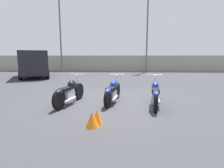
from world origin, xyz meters
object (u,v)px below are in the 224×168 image
at_px(motorcycle_slot_2, 155,94).
at_px(parked_van, 34,63).
at_px(light_pole_left, 147,29).
at_px(light_pole_right, 60,27).
at_px(motorcycle_slot_1, 113,91).
at_px(motorcycle_slot_0, 69,92).
at_px(traffic_cone_near, 97,117).
at_px(traffic_cone_far, 92,119).

height_order(motorcycle_slot_2, parked_van, parked_van).
bearing_deg(light_pole_left, light_pole_right, -178.28).
height_order(light_pole_left, motorcycle_slot_1, light_pole_left).
xyz_separation_m(light_pole_left, motorcycle_slot_0, (-4.61, -13.05, -4.10)).
height_order(traffic_cone_near, traffic_cone_far, traffic_cone_near).
distance_m(motorcycle_slot_0, parked_van, 9.48).
bearing_deg(light_pole_right, parked_van, -97.80).
bearing_deg(light_pole_right, light_pole_left, 1.72).
bearing_deg(motorcycle_slot_2, parked_van, 144.84).
bearing_deg(motorcycle_slot_0, parked_van, 135.60).
bearing_deg(motorcycle_slot_0, traffic_cone_far, -47.84).
bearing_deg(light_pole_right, traffic_cone_near, -68.94).
bearing_deg(traffic_cone_near, traffic_cone_far, -119.98).
distance_m(light_pole_right, traffic_cone_far, 16.34).
height_order(motorcycle_slot_2, traffic_cone_near, motorcycle_slot_2).
xyz_separation_m(light_pole_right, motorcycle_slot_1, (5.91, -12.50, -4.29)).
relative_size(motorcycle_slot_1, traffic_cone_far, 5.30).
bearing_deg(traffic_cone_far, light_pole_left, 76.72).
relative_size(motorcycle_slot_1, motorcycle_slot_2, 0.91).
height_order(motorcycle_slot_2, traffic_cone_far, motorcycle_slot_2).
relative_size(light_pole_right, parked_van, 1.68).
bearing_deg(traffic_cone_far, motorcycle_slot_2, 45.74).
distance_m(parked_van, traffic_cone_far, 11.69).
height_order(parked_van, traffic_cone_far, parked_van).
xyz_separation_m(parked_van, traffic_cone_far, (6.16, -9.89, -0.97)).
bearing_deg(motorcycle_slot_2, light_pole_left, 92.48).
distance_m(motorcycle_slot_0, traffic_cone_near, 2.12).
bearing_deg(light_pole_left, parked_van, -152.31).
xyz_separation_m(light_pole_right, motorcycle_slot_2, (7.33, -12.83, -4.30)).
bearing_deg(motorcycle_slot_2, motorcycle_slot_1, 177.05).
height_order(light_pole_left, motorcycle_slot_0, light_pole_left).
bearing_deg(motorcycle_slot_0, light_pole_left, 83.57).
distance_m(light_pole_right, parked_van, 6.03).
distance_m(light_pole_right, motorcycle_slot_2, 15.39).
height_order(light_pole_left, motorcycle_slot_2, light_pole_left).
distance_m(light_pole_left, parked_van, 11.46).
xyz_separation_m(motorcycle_slot_0, traffic_cone_far, (1.07, -1.92, -0.23)).
xyz_separation_m(light_pole_left, motorcycle_slot_1, (-3.13, -12.77, -4.10)).
bearing_deg(parked_van, motorcycle_slot_2, -70.52).
distance_m(motorcycle_slot_0, motorcycle_slot_2, 2.90).
bearing_deg(parked_van, motorcycle_slot_1, -74.94).
xyz_separation_m(parked_van, traffic_cone_near, (6.26, -9.72, -0.96)).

